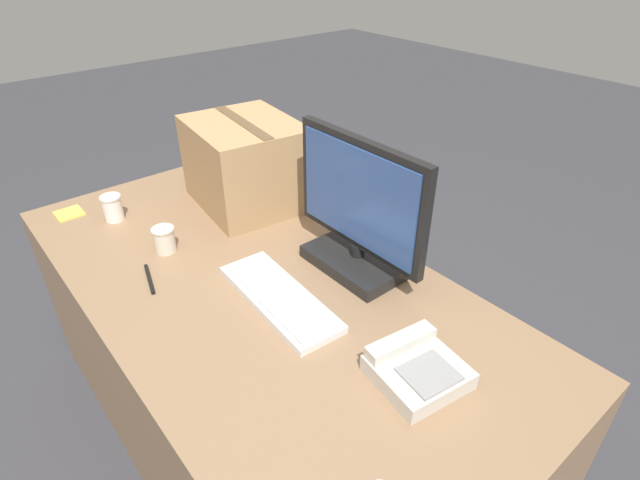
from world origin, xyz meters
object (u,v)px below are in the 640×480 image
Objects in this scene: paper_cup_right at (164,240)px; cardboard_box at (246,164)px; paper_cup_left at (113,208)px; monitor at (359,218)px; keyboard at (279,297)px; desk_phone at (416,368)px; pen_marker at (149,279)px; sticky_note_pad at (69,213)px.

cardboard_box is (-0.12, 0.40, 0.11)m from paper_cup_right.
paper_cup_right is (0.31, 0.05, -0.00)m from paper_cup_left.
monitor reaches higher than keyboard.
desk_phone is at bearing -26.10° from monitor.
pen_marker is at bearing -122.68° from monitor.
desk_phone reaches higher than pen_marker.
paper_cup_left is at bearing -158.75° from desk_phone.
cardboard_box is 4.94× the size of sticky_note_pad.
monitor is at bearing 90.91° from keyboard.
monitor reaches higher than paper_cup_left.
sticky_note_pad is at bearing -141.88° from paper_cup_left.
paper_cup_left is at bearing 7.77° from pen_marker.
cardboard_box is 3.07× the size of pen_marker.
desk_phone is 2.62× the size of paper_cup_right.
paper_cup_left is (-1.19, -0.27, 0.02)m from desk_phone.
paper_cup_right is at bearing -137.46° from monitor.
paper_cup_right is (-0.45, -0.13, 0.03)m from keyboard.
keyboard is 0.44m from desk_phone.
paper_cup_left is 0.19m from sticky_note_pad.
cardboard_box reaches higher than keyboard.
keyboard is 0.78m from paper_cup_left.
pen_marker is at bearing -65.14° from cardboard_box.
monitor is 2.22× the size of desk_phone.
sticky_note_pad is at bearing -155.42° from desk_phone.
monitor is 3.35× the size of pen_marker.
desk_phone is at bearing 14.46° from keyboard.
desk_phone reaches higher than sticky_note_pad.
monitor is 0.65m from pen_marker.
sticky_note_pad is (-0.34, -0.57, -0.15)m from cardboard_box.
desk_phone is at bearing -141.33° from pen_marker.
monitor is at bearing 162.40° from desk_phone.
paper_cup_right reaches higher than pen_marker.
monitor is at bearing -107.23° from pen_marker.
desk_phone reaches higher than keyboard.
paper_cup_left is 1.03× the size of sticky_note_pad.
sticky_note_pad is (-1.34, -0.39, -0.03)m from desk_phone.
cardboard_box is 0.68m from sticky_note_pad.
monitor is 0.91m from paper_cup_left.
paper_cup_left is 1.11× the size of paper_cup_right.
paper_cup_left is 0.31m from paper_cup_right.
pen_marker is at bearing 5.85° from sticky_note_pad.
keyboard is 0.98× the size of cardboard_box.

